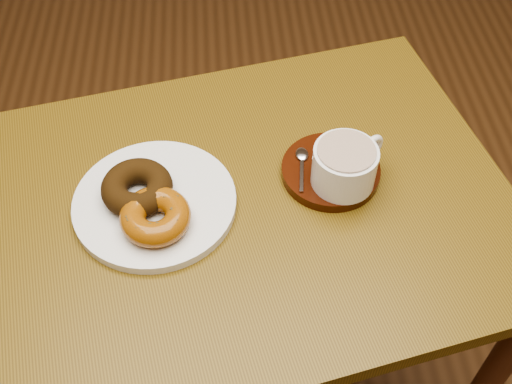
{
  "coord_description": "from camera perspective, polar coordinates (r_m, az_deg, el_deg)",
  "views": [
    {
      "loc": [
        0.03,
        -0.58,
        1.6
      ],
      "look_at": [
        0.07,
        0.06,
        0.82
      ],
      "focal_mm": 45.0,
      "sensor_mm": 36.0,
      "label": 1
    }
  ],
  "objects": [
    {
      "name": "cafe_table",
      "position": [
        1.12,
        -1.02,
        -4.87
      ],
      "size": [
        0.97,
        0.81,
        0.8
      ],
      "rotation": [
        0.0,
        0.0,
        0.21
      ],
      "color": "brown",
      "rests_on": "ground"
    },
    {
      "name": "donut_plate",
      "position": [
        1.02,
        -8.98,
        -0.96
      ],
      "size": [
        0.34,
        0.34,
        0.02
      ],
      "primitive_type": "cylinder",
      "rotation": [
        0.0,
        0.0,
        0.43
      ],
      "color": "white",
      "rests_on": "cafe_table"
    },
    {
      "name": "donut_caramel",
      "position": [
        0.97,
        -8.94,
        -2.16
      ],
      "size": [
        0.13,
        0.13,
        0.04
      ],
      "rotation": [
        0.0,
        0.0,
        0.22
      ],
      "color": "#965410",
      "rests_on": "donut_plate"
    },
    {
      "name": "donut_cinnamon",
      "position": [
        1.01,
        -10.53,
        0.37
      ],
      "size": [
        0.13,
        0.13,
        0.04
      ],
      "primitive_type": "torus",
      "rotation": [
        0.0,
        0.0,
        -0.13
      ],
      "color": "#311D09",
      "rests_on": "donut_plate"
    },
    {
      "name": "coffee_cup",
      "position": [
        1.01,
        7.94,
        2.38
      ],
      "size": [
        0.12,
        0.1,
        0.07
      ],
      "rotation": [
        0.0,
        0.0,
        0.61
      ],
      "color": "white",
      "rests_on": "saucer"
    },
    {
      "name": "saucer",
      "position": [
        1.06,
        6.64,
        1.86
      ],
      "size": [
        0.17,
        0.17,
        0.02
      ],
      "primitive_type": "cylinder",
      "rotation": [
        0.0,
        0.0,
        -0.07
      ],
      "color": "#321206",
      "rests_on": "cafe_table"
    },
    {
      "name": "teaspoon",
      "position": [
        1.06,
        4.1,
        3.03
      ],
      "size": [
        0.02,
        0.1,
        0.01
      ],
      "rotation": [
        0.0,
        0.0,
        -0.13
      ],
      "color": "silver",
      "rests_on": "saucer"
    }
  ]
}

